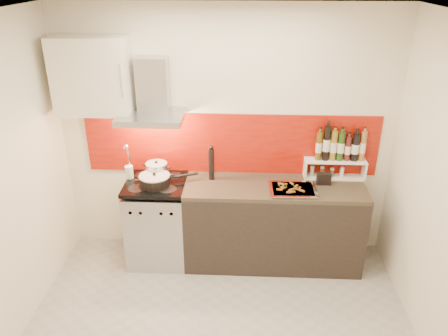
# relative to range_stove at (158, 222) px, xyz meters

# --- Properties ---
(floor) EXTENTS (3.40, 3.40, 0.00)m
(floor) POSITION_rel_range_stove_xyz_m (0.70, -1.10, -0.44)
(floor) COLOR #9E9991
(floor) RESTS_ON ground
(ceiling) EXTENTS (3.40, 2.80, 0.02)m
(ceiling) POSITION_rel_range_stove_xyz_m (0.70, -1.10, 2.16)
(ceiling) COLOR white
(ceiling) RESTS_ON back_wall
(back_wall) EXTENTS (3.40, 0.02, 2.60)m
(back_wall) POSITION_rel_range_stove_xyz_m (0.70, 0.30, 0.86)
(back_wall) COLOR silver
(back_wall) RESTS_ON ground
(backsplash) EXTENTS (3.00, 0.02, 0.64)m
(backsplash) POSITION_rel_range_stove_xyz_m (0.75, 0.29, 0.78)
(backsplash) COLOR maroon
(backsplash) RESTS_ON back_wall
(range_stove) EXTENTS (0.60, 0.60, 0.91)m
(range_stove) POSITION_rel_range_stove_xyz_m (0.00, 0.00, 0.00)
(range_stove) COLOR #B7B7BA
(range_stove) RESTS_ON ground
(counter) EXTENTS (1.80, 0.60, 0.90)m
(counter) POSITION_rel_range_stove_xyz_m (1.20, 0.00, 0.01)
(counter) COLOR black
(counter) RESTS_ON ground
(range_hood) EXTENTS (0.62, 0.50, 0.61)m
(range_hood) POSITION_rel_range_stove_xyz_m (0.00, 0.14, 1.30)
(range_hood) COLOR #B7B7BA
(range_hood) RESTS_ON back_wall
(upper_cabinet) EXTENTS (0.70, 0.35, 0.72)m
(upper_cabinet) POSITION_rel_range_stove_xyz_m (-0.55, 0.13, 1.51)
(upper_cabinet) COLOR silver
(upper_cabinet) RESTS_ON back_wall
(stock_pot) EXTENTS (0.22, 0.22, 0.19)m
(stock_pot) POSITION_rel_range_stove_xyz_m (0.00, 0.11, 0.55)
(stock_pot) COLOR #B7B7BA
(stock_pot) RESTS_ON range_stove
(saute_pan) EXTENTS (0.57, 0.33, 0.14)m
(saute_pan) POSITION_rel_range_stove_xyz_m (0.02, -0.06, 0.52)
(saute_pan) COLOR black
(saute_pan) RESTS_ON range_stove
(utensil_jar) EXTENTS (0.08, 0.13, 0.40)m
(utensil_jar) POSITION_rel_range_stove_xyz_m (-0.28, 0.08, 0.58)
(utensil_jar) COLOR silver
(utensil_jar) RESTS_ON range_stove
(pepper_mill) EXTENTS (0.06, 0.06, 0.37)m
(pepper_mill) POSITION_rel_range_stove_xyz_m (0.56, 0.12, 0.64)
(pepper_mill) COLOR black
(pepper_mill) RESTS_ON counter
(step_shelf) EXTENTS (0.62, 0.17, 0.55)m
(step_shelf) POSITION_rel_range_stove_xyz_m (1.83, 0.21, 0.72)
(step_shelf) COLOR white
(step_shelf) RESTS_ON counter
(caddy_box) EXTENTS (0.14, 0.06, 0.12)m
(caddy_box) POSITION_rel_range_stove_xyz_m (1.68, 0.05, 0.52)
(caddy_box) COLOR black
(caddy_box) RESTS_ON counter
(baking_tray) EXTENTS (0.46, 0.36, 0.03)m
(baking_tray) POSITION_rel_range_stove_xyz_m (1.37, -0.10, 0.47)
(baking_tray) COLOR silver
(baking_tray) RESTS_ON counter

